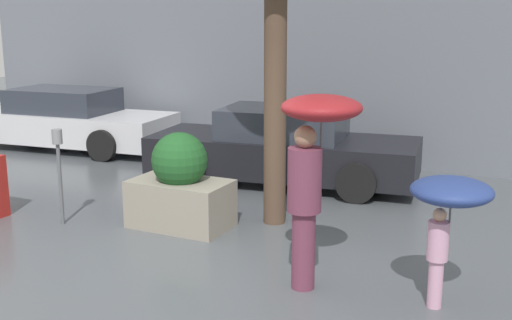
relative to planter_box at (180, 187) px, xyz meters
The scene contains 8 objects.
ground_plane 1.81m from the planter_box, 66.12° to the right, with size 40.00×40.00×0.00m, color #51565B.
building_facade 5.54m from the planter_box, 81.97° to the left, with size 18.00×0.30×6.00m.
planter_box is the anchor object (origin of this frame).
person_adult 2.77m from the planter_box, 25.30° to the right, with size 0.83×0.83×2.08m.
person_child 3.88m from the planter_box, 15.09° to the right, with size 0.79×0.79×1.34m.
parked_car_near 2.83m from the planter_box, 83.94° to the left, with size 4.77×2.35×1.30m.
parked_car_far 6.21m from the planter_box, 146.38° to the left, with size 4.94×2.26×1.30m.
parking_meter 1.72m from the planter_box, 157.73° to the right, with size 0.14×0.14×1.34m.
Camera 1 is at (3.94, -5.57, 2.87)m, focal length 45.00 mm.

